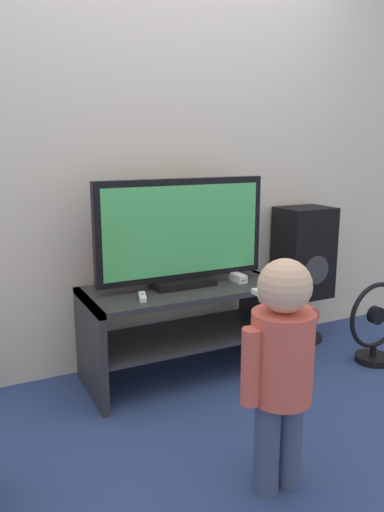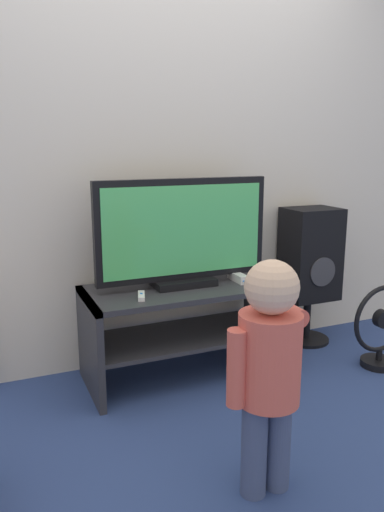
{
  "view_description": "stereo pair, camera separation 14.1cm",
  "coord_description": "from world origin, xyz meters",
  "px_view_note": "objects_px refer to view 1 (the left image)",
  "views": [
    {
      "loc": [
        -1.15,
        -2.15,
        1.3
      ],
      "look_at": [
        0.0,
        0.15,
        0.72
      ],
      "focal_mm": 35.0,
      "sensor_mm": 36.0,
      "label": 1
    },
    {
      "loc": [
        -1.02,
        -2.21,
        1.3
      ],
      "look_at": [
        0.0,
        0.15,
        0.72
      ],
      "focal_mm": 35.0,
      "sensor_mm": 36.0,
      "label": 2
    }
  ],
  "objects_px": {
    "floor_fan": "(375,327)",
    "game_console": "(236,277)",
    "child": "(280,357)",
    "television": "(182,234)",
    "speaker_tower": "(303,256)",
    "remote_primary": "(142,297)"
  },
  "relations": [
    {
      "from": "speaker_tower",
      "to": "remote_primary",
      "type": "bearing_deg",
      "value": -168.23
    },
    {
      "from": "remote_primary",
      "to": "speaker_tower",
      "type": "xyz_separation_m",
      "value": [
        1.24,
        0.26,
        0.04
      ]
    },
    {
      "from": "child",
      "to": "speaker_tower",
      "type": "height_order",
      "value": "child"
    },
    {
      "from": "child",
      "to": "floor_fan",
      "type": "xyz_separation_m",
      "value": [
        1.2,
        0.66,
        -0.31
      ]
    },
    {
      "from": "speaker_tower",
      "to": "child",
      "type": "bearing_deg",
      "value": -131.79
    },
    {
      "from": "television",
      "to": "speaker_tower",
      "type": "bearing_deg",
      "value": 7.49
    },
    {
      "from": "remote_primary",
      "to": "speaker_tower",
      "type": "height_order",
      "value": "speaker_tower"
    },
    {
      "from": "floor_fan",
      "to": "television",
      "type": "bearing_deg",
      "value": 161.04
    },
    {
      "from": "child",
      "to": "game_console",
      "type": "bearing_deg",
      "value": 67.24
    },
    {
      "from": "floor_fan",
      "to": "game_console",
      "type": "bearing_deg",
      "value": 156.87
    },
    {
      "from": "child",
      "to": "floor_fan",
      "type": "bearing_deg",
      "value": 28.86
    },
    {
      "from": "child",
      "to": "floor_fan",
      "type": "distance_m",
      "value": 1.41
    },
    {
      "from": "game_console",
      "to": "floor_fan",
      "type": "bearing_deg",
      "value": -23.13
    },
    {
      "from": "television",
      "to": "game_console",
      "type": "distance_m",
      "value": 0.42
    },
    {
      "from": "remote_primary",
      "to": "child",
      "type": "distance_m",
      "value": 0.93
    },
    {
      "from": "floor_fan",
      "to": "remote_primary",
      "type": "bearing_deg",
      "value": 169.92
    },
    {
      "from": "game_console",
      "to": "child",
      "type": "height_order",
      "value": "child"
    },
    {
      "from": "game_console",
      "to": "speaker_tower",
      "type": "height_order",
      "value": "speaker_tower"
    },
    {
      "from": "television",
      "to": "child",
      "type": "bearing_deg",
      "value": -95.18
    },
    {
      "from": "game_console",
      "to": "remote_primary",
      "type": "height_order",
      "value": "game_console"
    },
    {
      "from": "child",
      "to": "speaker_tower",
      "type": "distance_m",
      "value": 1.57
    },
    {
      "from": "game_console",
      "to": "remote_primary",
      "type": "xyz_separation_m",
      "value": [
        -0.61,
        -0.09,
        -0.01
      ]
    }
  ]
}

